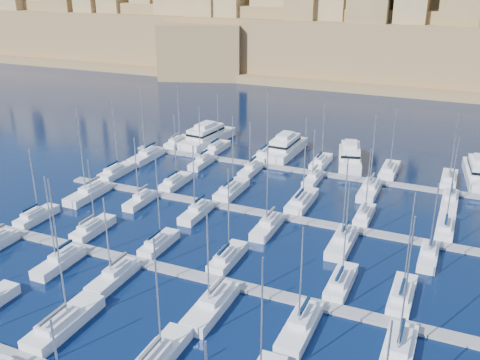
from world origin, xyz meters
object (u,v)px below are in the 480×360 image
at_px(motor_yacht_b, 286,147).
at_px(motor_yacht_d, 480,172).
at_px(sailboat_2, 64,323).
at_px(motor_yacht_a, 207,136).
at_px(motor_yacht_c, 350,156).

relative_size(motor_yacht_b, motor_yacht_d, 0.97).
height_order(sailboat_2, motor_yacht_b, sailboat_2).
height_order(motor_yacht_a, motor_yacht_d, same).
height_order(motor_yacht_a, motor_yacht_b, same).
height_order(motor_yacht_b, motor_yacht_d, same).
bearing_deg(motor_yacht_a, motor_yacht_b, -1.74).
distance_m(sailboat_2, motor_yacht_b, 69.04).
height_order(motor_yacht_a, motor_yacht_c, same).
relative_size(motor_yacht_a, motor_yacht_c, 1.14).
distance_m(motor_yacht_b, motor_yacht_d, 39.71).
relative_size(motor_yacht_a, motor_yacht_d, 1.06).
distance_m(motor_yacht_a, motor_yacht_c, 34.30).
relative_size(sailboat_2, motor_yacht_b, 1.14).
distance_m(sailboat_2, motor_yacht_c, 70.60).
distance_m(motor_yacht_b, motor_yacht_c, 14.48).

